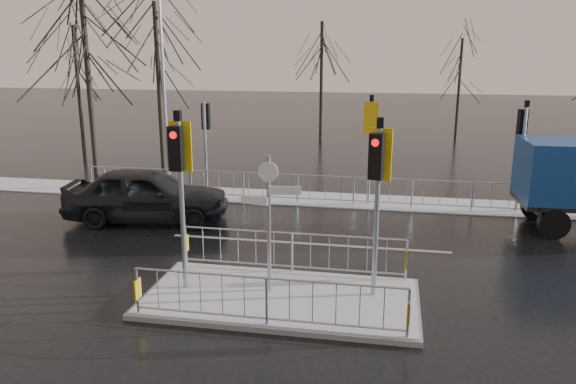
# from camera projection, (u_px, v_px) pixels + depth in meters

# --- Properties ---
(ground) EXTENTS (120.00, 120.00, 0.00)m
(ground) POSITION_uv_depth(u_px,v_px,m) (281.00, 301.00, 12.38)
(ground) COLOR black
(ground) RESTS_ON ground
(snow_verge) EXTENTS (30.00, 2.00, 0.04)m
(snow_verge) POSITION_uv_depth(u_px,v_px,m) (327.00, 200.00, 20.56)
(snow_verge) COLOR white
(snow_verge) RESTS_ON ground
(lane_markings) EXTENTS (8.00, 11.38, 0.01)m
(lane_markings) POSITION_uv_depth(u_px,v_px,m) (278.00, 307.00, 12.06)
(lane_markings) COLOR silver
(lane_markings) RESTS_ON ground
(traffic_island) EXTENTS (6.00, 3.04, 4.15)m
(traffic_island) POSITION_uv_depth(u_px,v_px,m) (280.00, 284.00, 12.29)
(traffic_island) COLOR slate
(traffic_island) RESTS_ON ground
(far_kerb_fixtures) EXTENTS (18.00, 0.65, 3.83)m
(far_kerb_fixtures) POSITION_uv_depth(u_px,v_px,m) (334.00, 176.00, 19.77)
(far_kerb_fixtures) COLOR #959BA2
(far_kerb_fixtures) RESTS_ON ground
(car_far_lane) EXTENTS (5.40, 2.82, 1.75)m
(car_far_lane) POSITION_uv_depth(u_px,v_px,m) (147.00, 195.00, 17.89)
(car_far_lane) COLOR black
(car_far_lane) RESTS_ON ground
(tree_near_a) EXTENTS (4.75, 4.75, 8.97)m
(tree_near_a) POSITION_uv_depth(u_px,v_px,m) (84.00, 31.00, 23.20)
(tree_near_a) COLOR black
(tree_near_a) RESTS_ON ground
(tree_near_b) EXTENTS (4.00, 4.00, 7.55)m
(tree_near_b) POSITION_uv_depth(u_px,v_px,m) (157.00, 54.00, 24.42)
(tree_near_b) COLOR black
(tree_near_b) RESTS_ON ground
(tree_near_c) EXTENTS (3.50, 3.50, 6.61)m
(tree_near_c) POSITION_uv_depth(u_px,v_px,m) (77.00, 68.00, 26.34)
(tree_near_c) COLOR black
(tree_near_c) RESTS_ON ground
(tree_far_a) EXTENTS (3.75, 3.75, 7.08)m
(tree_far_a) POSITION_uv_depth(u_px,v_px,m) (322.00, 58.00, 32.47)
(tree_far_a) COLOR black
(tree_far_a) RESTS_ON ground
(tree_far_b) EXTENTS (3.25, 3.25, 6.14)m
(tree_far_b) POSITION_uv_depth(u_px,v_px,m) (460.00, 69.00, 33.10)
(tree_far_b) COLOR black
(tree_far_b) RESTS_ON ground
(street_lamp_left) EXTENTS (1.25, 0.18, 8.20)m
(street_lamp_left) POSITION_uv_depth(u_px,v_px,m) (165.00, 73.00, 21.45)
(street_lamp_left) COLOR #959BA2
(street_lamp_left) RESTS_ON ground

